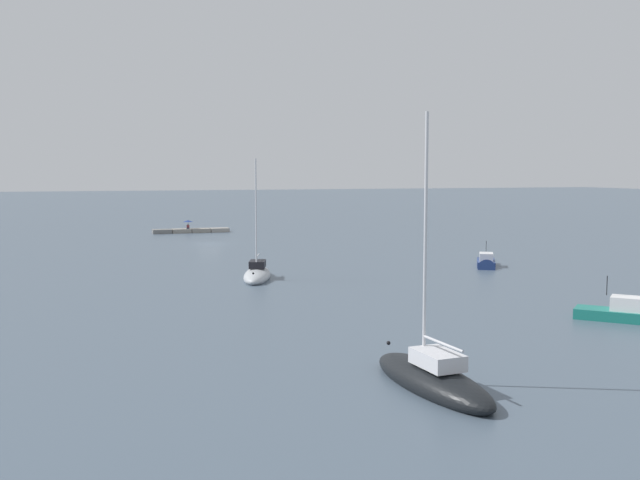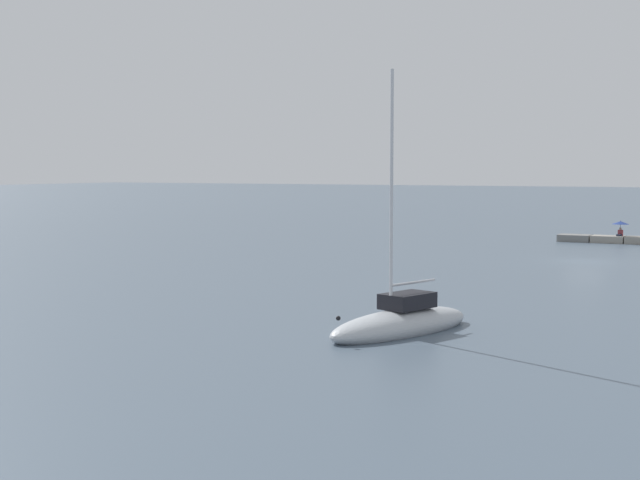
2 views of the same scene
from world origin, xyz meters
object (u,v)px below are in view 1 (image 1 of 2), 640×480
(person_seated_maroon_left, at_px, (188,227))
(motorboat_teal_near, at_px, (637,316))
(umbrella_open_navy, at_px, (188,221))
(sailboat_grey_mid, at_px, (257,275))
(sailboat_black_near, at_px, (432,379))
(motorboat_navy_mid, at_px, (486,264))

(person_seated_maroon_left, relative_size, motorboat_teal_near, 0.13)
(umbrella_open_navy, height_order, motorboat_teal_near, motorboat_teal_near)
(person_seated_maroon_left, bearing_deg, sailboat_grey_mid, 100.86)
(umbrella_open_navy, relative_size, sailboat_grey_mid, 0.14)
(sailboat_black_near, distance_m, sailboat_grey_mid, 31.85)
(umbrella_open_navy, distance_m, motorboat_navy_mid, 51.17)
(sailboat_grey_mid, bearing_deg, sailboat_black_near, 108.17)
(person_seated_maroon_left, distance_m, sailboat_black_near, 78.98)
(motorboat_navy_mid, bearing_deg, umbrella_open_navy, -35.41)
(sailboat_black_near, xyz_separation_m, motorboat_navy_mid, (-21.93, -32.58, -0.10))
(umbrella_open_navy, relative_size, motorboat_navy_mid, 0.27)
(motorboat_teal_near, bearing_deg, motorboat_navy_mid, -144.74)
(sailboat_black_near, distance_m, motorboat_navy_mid, 39.27)
(person_seated_maroon_left, xyz_separation_m, sailboat_grey_mid, (0.47, 47.13, -0.48))
(person_seated_maroon_left, xyz_separation_m, motorboat_teal_near, (-17.21, 70.85, -0.49))
(sailboat_black_near, distance_m, motorboat_teal_near, 19.36)
(motorboat_navy_mid, bearing_deg, motorboat_teal_near, 109.55)
(motorboat_teal_near, height_order, motorboat_navy_mid, motorboat_teal_near)
(sailboat_grey_mid, bearing_deg, umbrella_open_navy, -72.64)
(sailboat_grey_mid, xyz_separation_m, motorboat_teal_near, (-17.68, 23.71, -0.02))
(umbrella_open_navy, bearing_deg, sailboat_black_near, 89.73)
(umbrella_open_navy, bearing_deg, motorboat_navy_mid, 114.92)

